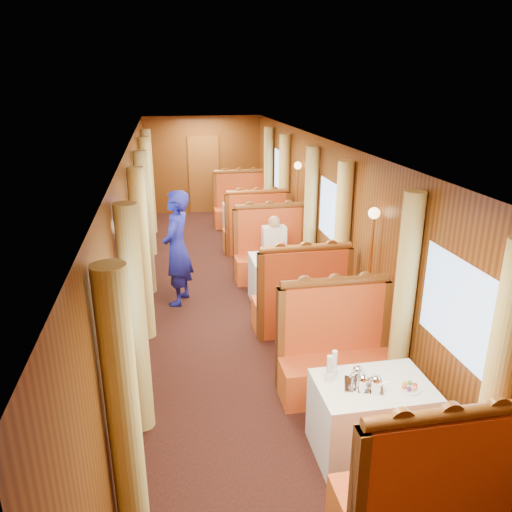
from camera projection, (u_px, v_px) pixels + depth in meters
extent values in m
cube|color=brown|center=(204.00, 175.00, 13.12)|extent=(0.80, 0.04, 2.00)
cube|color=white|center=(371.00, 418.00, 4.68)|extent=(1.05, 0.72, 0.75)
cube|color=#B62714|center=(418.00, 512.00, 3.85)|extent=(1.30, 0.55, 0.45)
cube|color=#B62714|center=(442.00, 467.00, 3.44)|extent=(1.30, 0.12, 0.80)
cylinder|color=brown|center=(451.00, 414.00, 3.29)|extent=(1.23, 0.10, 0.10)
cube|color=#B62714|center=(336.00, 376.00, 5.61)|extent=(1.30, 0.55, 0.45)
cube|color=#B62714|center=(333.00, 318.00, 5.60)|extent=(1.30, 0.12, 0.80)
cylinder|color=brown|center=(335.00, 282.00, 5.45)|extent=(1.23, 0.10, 0.10)
cube|color=white|center=(284.00, 279.00, 7.92)|extent=(1.05, 0.72, 0.75)
cube|color=#B62714|center=(299.00, 314.00, 7.09)|extent=(1.30, 0.55, 0.45)
cube|color=#B62714|center=(305.00, 279.00, 6.69)|extent=(1.30, 0.12, 0.80)
cylinder|color=brown|center=(306.00, 248.00, 6.54)|extent=(1.23, 0.10, 0.10)
cube|color=#B62714|center=(271.00, 267.00, 8.85)|extent=(1.30, 0.55, 0.45)
cube|color=#B62714|center=(269.00, 230.00, 8.84)|extent=(1.30, 0.12, 0.80)
cylinder|color=brown|center=(270.00, 206.00, 8.70)|extent=(1.23, 0.10, 0.10)
cube|color=white|center=(248.00, 221.00, 11.17)|extent=(1.05, 0.72, 0.75)
cube|color=#B62714|center=(255.00, 240.00, 10.34)|extent=(1.30, 0.55, 0.45)
cube|color=#B62714|center=(257.00, 214.00, 9.93)|extent=(1.30, 0.12, 0.80)
cylinder|color=brown|center=(257.00, 192.00, 9.78)|extent=(1.23, 0.10, 0.10)
cube|color=#B62714|center=(241.00, 217.00, 12.10)|extent=(1.30, 0.55, 0.45)
cube|color=#B62714|center=(240.00, 189.00, 12.09)|extent=(1.30, 0.12, 0.80)
cylinder|color=brown|center=(240.00, 171.00, 11.94)|extent=(1.23, 0.10, 0.10)
cube|color=silver|center=(363.00, 386.00, 4.52)|extent=(0.41, 0.36, 0.01)
cylinder|color=white|center=(409.00, 388.00, 4.48)|extent=(0.21, 0.21, 0.01)
cylinder|color=white|center=(329.00, 377.00, 4.59)|extent=(0.08, 0.08, 0.08)
cylinder|color=white|center=(329.00, 365.00, 4.54)|extent=(0.05, 0.05, 0.18)
cylinder|color=white|center=(334.00, 372.00, 4.67)|extent=(0.08, 0.08, 0.08)
cylinder|color=white|center=(334.00, 359.00, 4.63)|extent=(0.05, 0.05, 0.18)
cylinder|color=silver|center=(283.00, 253.00, 7.76)|extent=(0.06, 0.06, 0.14)
cylinder|color=silver|center=(248.00, 202.00, 10.99)|extent=(0.06, 0.06, 0.14)
cylinder|color=#D9CA6F|center=(125.00, 429.00, 3.33)|extent=(0.22, 0.22, 2.35)
cylinder|color=#D9CA6F|center=(135.00, 323.00, 4.77)|extent=(0.22, 0.22, 2.35)
cylinder|color=#D9CA6F|center=(497.00, 386.00, 3.80)|extent=(0.22, 0.22, 2.35)
cylinder|color=#D9CA6F|center=(404.00, 301.00, 5.24)|extent=(0.22, 0.22, 2.35)
cylinder|color=#D9CA6F|center=(142.00, 256.00, 6.57)|extent=(0.22, 0.22, 2.35)
cylinder|color=#D9CA6F|center=(145.00, 224.00, 8.02)|extent=(0.22, 0.22, 2.35)
cylinder|color=#D9CA6F|center=(341.00, 244.00, 7.04)|extent=(0.22, 0.22, 2.35)
cylinder|color=#D9CA6F|center=(310.00, 216.00, 8.49)|extent=(0.22, 0.22, 2.35)
cylinder|color=#D9CA6F|center=(148.00, 198.00, 9.81)|extent=(0.22, 0.22, 2.35)
cylinder|color=#D9CA6F|center=(149.00, 182.00, 11.26)|extent=(0.22, 0.22, 2.35)
cylinder|color=#D9CA6F|center=(284.00, 192.00, 10.28)|extent=(0.22, 0.22, 2.35)
cylinder|color=#D9CA6F|center=(268.00, 178.00, 11.73)|extent=(0.22, 0.22, 2.35)
cylinder|color=#BF8C3F|center=(139.00, 304.00, 5.75)|extent=(0.04, 0.04, 1.85)
sphere|color=#FFD18C|center=(132.00, 225.00, 5.43)|extent=(0.14, 0.14, 0.14)
cylinder|color=#BF8C3F|center=(368.00, 287.00, 6.23)|extent=(0.04, 0.04, 1.85)
sphere|color=#FFD18C|center=(374.00, 213.00, 5.91)|extent=(0.14, 0.14, 0.14)
cylinder|color=#BF8C3F|center=(146.00, 223.00, 9.00)|extent=(0.04, 0.04, 1.85)
sphere|color=#FFD18C|center=(142.00, 170.00, 8.68)|extent=(0.14, 0.14, 0.14)
cylinder|color=#BF8C3F|center=(296.00, 216.00, 9.47)|extent=(0.04, 0.04, 1.85)
sphere|color=#FFD18C|center=(298.00, 166.00, 9.15)|extent=(0.14, 0.14, 0.14)
imported|color=navy|center=(177.00, 248.00, 7.71)|extent=(0.64, 0.77, 1.82)
cube|color=beige|center=(274.00, 242.00, 8.52)|extent=(0.40, 0.24, 0.55)
sphere|color=tan|center=(274.00, 222.00, 8.40)|extent=(0.20, 0.20, 0.20)
cube|color=beige|center=(276.00, 258.00, 8.44)|extent=(0.36, 0.30, 0.14)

